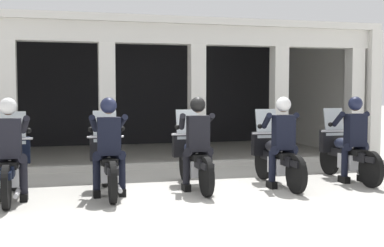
{
  "coord_description": "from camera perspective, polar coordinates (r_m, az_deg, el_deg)",
  "views": [
    {
      "loc": [
        -2.22,
        -7.96,
        1.68
      ],
      "look_at": [
        0.0,
        0.54,
        1.11
      ],
      "focal_mm": 46.88,
      "sensor_mm": 36.0,
      "label": 1
    }
  ],
  "objects": [
    {
      "name": "police_officer_far_right",
      "position": [
        9.68,
        17.99,
        -0.89
      ],
      "size": [
        0.63,
        0.61,
        1.58
      ],
      "rotation": [
        0.0,
        0.0,
        -0.02
      ],
      "color": "black",
      "rests_on": "ground"
    },
    {
      "name": "ground_plane",
      "position": [
        11.31,
        -3.17,
        -4.86
      ],
      "size": [
        80.0,
        80.0,
        0.0
      ],
      "primitive_type": "plane",
      "color": "#A8A59E"
    },
    {
      "name": "police_officer_far_left",
      "position": [
        8.07,
        -20.1,
        -1.81
      ],
      "size": [
        0.63,
        0.61,
        1.58
      ],
      "rotation": [
        0.0,
        0.0,
        0.0
      ],
      "color": "black",
      "rests_on": "ground"
    },
    {
      "name": "motorcycle_center",
      "position": [
        8.78,
        0.15,
        -4.04
      ],
      "size": [
        0.62,
        2.04,
        1.35
      ],
      "rotation": [
        0.0,
        0.0,
        0.04
      ],
      "color": "black",
      "rests_on": "ground"
    },
    {
      "name": "police_officer_center",
      "position": [
        8.45,
        0.63,
        -1.35
      ],
      "size": [
        0.63,
        0.61,
        1.58
      ],
      "rotation": [
        0.0,
        0.0,
        0.04
      ],
      "color": "black",
      "rests_on": "ground"
    },
    {
      "name": "station_building",
      "position": [
        14.02,
        -6.44,
        5.59
      ],
      "size": [
        11.38,
        5.32,
        3.34
      ],
      "color": "black",
      "rests_on": "ground"
    },
    {
      "name": "motorcycle_left",
      "position": [
        8.4,
        -9.59,
        -4.44
      ],
      "size": [
        0.62,
        2.04,
        1.35
      ],
      "rotation": [
        0.0,
        0.0,
        -0.07
      ],
      "color": "black",
      "rests_on": "ground"
    },
    {
      "name": "motorcycle_right",
      "position": [
        9.14,
        9.51,
        -3.78
      ],
      "size": [
        0.62,
        2.04,
        1.35
      ],
      "rotation": [
        0.0,
        0.0,
        0.05
      ],
      "color": "black",
      "rests_on": "ground"
    },
    {
      "name": "motorcycle_far_left",
      "position": [
        8.4,
        -19.84,
        -4.6
      ],
      "size": [
        0.62,
        2.04,
        1.35
      ],
      "rotation": [
        0.0,
        0.0,
        0.0
      ],
      "color": "black",
      "rests_on": "ground"
    },
    {
      "name": "police_officer_right",
      "position": [
        8.84,
        10.28,
        -1.19
      ],
      "size": [
        0.63,
        0.61,
        1.58
      ],
      "rotation": [
        0.0,
        0.0,
        0.05
      ],
      "color": "black",
      "rests_on": "ground"
    },
    {
      "name": "police_officer_left",
      "position": [
        8.07,
        -9.45,
        -1.64
      ],
      "size": [
        0.63,
        0.61,
        1.58
      ],
      "rotation": [
        0.0,
        0.0,
        -0.07
      ],
      "color": "black",
      "rests_on": "ground"
    },
    {
      "name": "motorcycle_far_right",
      "position": [
        9.97,
        17.07,
        -3.27
      ],
      "size": [
        0.62,
        2.04,
        1.35
      ],
      "rotation": [
        0.0,
        0.0,
        -0.02
      ],
      "color": "black",
      "rests_on": "ground"
    },
    {
      "name": "kerb_strip",
      "position": [
        10.98,
        -3.98,
        -4.8
      ],
      "size": [
        10.88,
        0.24,
        0.12
      ],
      "primitive_type": "cube",
      "color": "#B7B5AD",
      "rests_on": "ground"
    }
  ]
}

